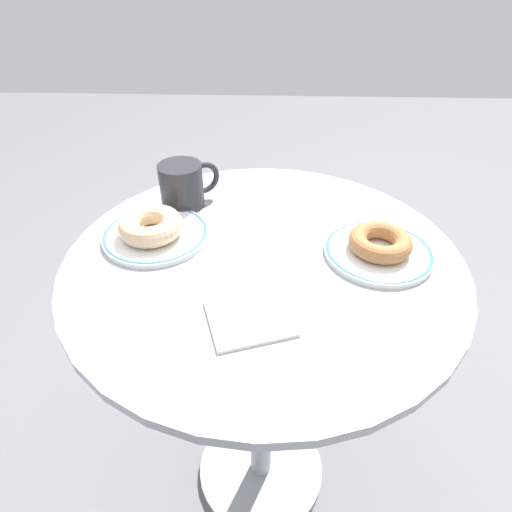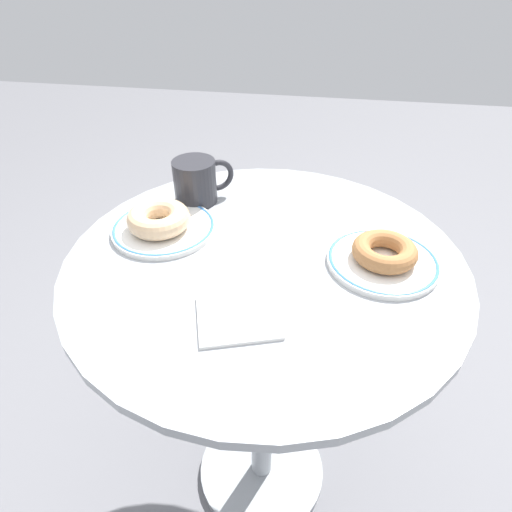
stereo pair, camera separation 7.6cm
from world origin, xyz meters
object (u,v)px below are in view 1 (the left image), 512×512
Objects in this scene: donut_cinnamon at (380,242)px; plate_left at (156,234)px; plate_right at (378,252)px; cafe_table at (262,340)px; paper_napkin at (250,318)px; donut_glazed at (151,225)px; coffee_mug at (183,185)px.

plate_left is at bearing 174.51° from donut_cinnamon.
cafe_table is at bearing -176.51° from plate_right.
plate_left is 1.03× the size of plate_right.
plate_right reaches higher than paper_napkin.
paper_napkin is (-0.02, -0.16, 0.23)m from cafe_table.
donut_glazed is 0.99× the size of coffee_mug.
donut_glazed reaches higher than plate_right.
cafe_table is 6.46× the size of donut_glazed.
donut_glazed is at bearing 133.55° from paper_napkin.
paper_napkin is 1.00× the size of coffee_mug.
donut_cinnamon is (0.41, -0.04, 0.02)m from plate_left.
paper_napkin is (0.19, -0.20, -0.03)m from donut_glazed.
coffee_mug reaches higher than paper_napkin.
donut_cinnamon reaches higher than cafe_table.
donut_cinnamon reaches higher than plate_left.
plate_left is 1.65× the size of coffee_mug.
donut_cinnamon reaches higher than paper_napkin.
paper_napkin is (-0.22, -0.17, -0.02)m from donut_cinnamon.
donut_glazed is at bearing -106.47° from coffee_mug.
cafe_table is 6.38× the size of coffee_mug.
plate_left is at bearing 165.79° from cafe_table.
plate_left is 1.64× the size of paper_napkin.
paper_napkin is at bearing -142.23° from plate_right.
plate_right is 1.60× the size of coffee_mug.
donut_cinnamon is at bearing -4.30° from donut_glazed.
plate_left is at bearing -105.67° from coffee_mug.
plate_left is 0.42m from donut_cinnamon.
coffee_mug reaches higher than plate_left.
donut_glazed is (-0.00, -0.01, 0.03)m from plate_left.
plate_right is 0.02m from donut_cinnamon.
plate_left and plate_right have the same top height.
donut_glazed is at bearing 168.22° from cafe_table.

